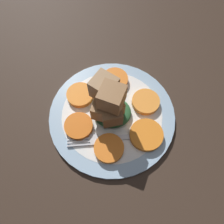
# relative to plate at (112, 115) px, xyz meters

# --- Properties ---
(table_slab) EXTENTS (1.20, 1.20, 0.02)m
(table_slab) POSITION_rel_plate_xyz_m (0.00, 0.00, -0.02)
(table_slab) COLOR #38281E
(table_slab) RESTS_ON ground
(plate) EXTENTS (0.28, 0.28, 0.01)m
(plate) POSITION_rel_plate_xyz_m (0.00, 0.00, 0.00)
(plate) COLOR #99B7D1
(plate) RESTS_ON table_slab
(carrot_slice_0) EXTENTS (0.06, 0.06, 0.01)m
(carrot_slice_0) POSITION_rel_plate_xyz_m (0.07, 0.03, 0.01)
(carrot_slice_0) COLOR orange
(carrot_slice_0) RESTS_ON plate
(carrot_slice_1) EXTENTS (0.06, 0.06, 0.01)m
(carrot_slice_1) POSITION_rel_plate_xyz_m (-0.00, 0.09, 0.01)
(carrot_slice_1) COLOR orange
(carrot_slice_1) RESTS_ON plate
(carrot_slice_2) EXTENTS (0.06, 0.06, 0.01)m
(carrot_slice_2) POSITION_rel_plate_xyz_m (-0.08, 0.04, 0.01)
(carrot_slice_2) COLOR orange
(carrot_slice_2) RESTS_ON plate
(carrot_slice_3) EXTENTS (0.06, 0.06, 0.01)m
(carrot_slice_3) POSITION_rel_plate_xyz_m (-0.07, -0.04, 0.01)
(carrot_slice_3) COLOR orange
(carrot_slice_3) RESTS_ON plate
(carrot_slice_4) EXTENTS (0.06, 0.06, 0.01)m
(carrot_slice_4) POSITION_rel_plate_xyz_m (0.00, -0.08, 0.01)
(carrot_slice_4) COLOR orange
(carrot_slice_4) RESTS_ON plate
(carrot_slice_5) EXTENTS (0.07, 0.07, 0.01)m
(carrot_slice_5) POSITION_rel_plate_xyz_m (0.08, -0.05, 0.01)
(carrot_slice_5) COLOR orange
(carrot_slice_5) RESTS_ON plate
(center_pile) EXTENTS (0.09, 0.09, 0.11)m
(center_pile) POSITION_rel_plate_xyz_m (-0.00, -0.00, 0.05)
(center_pile) COLOR #2D6033
(center_pile) RESTS_ON plate
(fork) EXTENTS (0.19, 0.05, 0.00)m
(fork) POSITION_rel_plate_xyz_m (-0.00, -0.06, 0.01)
(fork) COLOR silver
(fork) RESTS_ON plate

